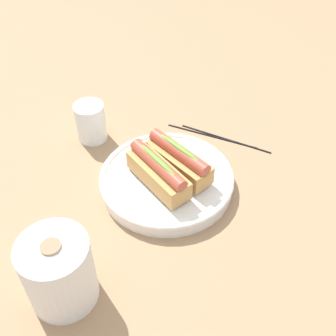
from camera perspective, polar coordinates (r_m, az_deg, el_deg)
The scene contains 8 objects.
ground_plane at distance 0.87m, azimuth 0.41°, elevation -1.88°, with size 2.40×2.40×0.00m, color #9E7A56.
serving_bowl at distance 0.85m, azimuth 0.00°, elevation -1.70°, with size 0.27×0.27×0.03m.
hotdog_front at distance 0.83m, azimuth 1.47°, elevation 1.21°, with size 0.16×0.07×0.06m.
hotdog_back at distance 0.81m, azimuth -1.52°, elevation -0.45°, with size 0.16×0.08×0.06m.
water_glass at distance 0.97m, azimuth -10.46°, elevation 5.99°, with size 0.07×0.07×0.09m.
paper_towel_roll at distance 0.68m, azimuth -14.68°, elevation -13.58°, with size 0.11×0.11×0.13m.
chopstick_near at distance 0.99m, azimuth 6.00°, elevation 4.41°, with size 0.01×0.01×0.22m, color black.
chopstick_far at distance 0.98m, azimuth 7.85°, elevation 4.05°, with size 0.01×0.01×0.22m, color black.
Camera 1 is at (-0.37, 0.48, 0.63)m, focal length 44.59 mm.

